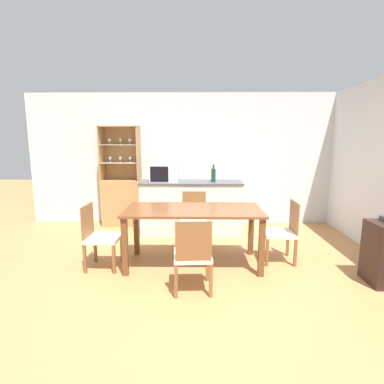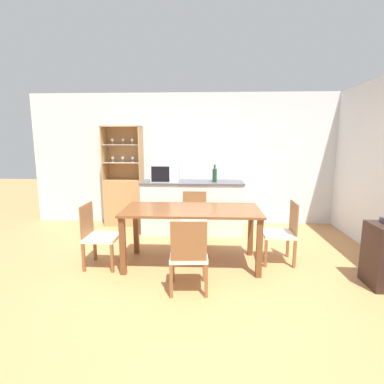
{
  "view_description": "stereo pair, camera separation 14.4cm",
  "coord_description": "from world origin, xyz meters",
  "px_view_note": "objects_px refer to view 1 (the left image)",
  "views": [
    {
      "loc": [
        -0.08,
        -3.32,
        1.67
      ],
      "look_at": [
        -0.16,
        1.22,
        0.87
      ],
      "focal_mm": 28.0,
      "sensor_mm": 36.0,
      "label": 1
    },
    {
      "loc": [
        0.06,
        -3.31,
        1.67
      ],
      "look_at": [
        -0.16,
        1.22,
        0.87
      ],
      "focal_mm": 28.0,
      "sensor_mm": 36.0,
      "label": 2
    }
  ],
  "objects_px": {
    "dining_chair_side_right_far": "(282,232)",
    "microwave": "(164,173)",
    "dining_chair_head_near": "(193,255)",
    "dining_chair_head_far": "(194,219)",
    "dining_chair_side_left_near": "(100,237)",
    "display_cabinet": "(122,196)",
    "dining_table": "(193,217)",
    "wine_bottle": "(213,175)"
  },
  "relations": [
    {
      "from": "microwave",
      "to": "wine_bottle",
      "type": "height_order",
      "value": "wine_bottle"
    },
    {
      "from": "dining_chair_side_right_far",
      "to": "dining_chair_head_near",
      "type": "bearing_deg",
      "value": 126.84
    },
    {
      "from": "dining_chair_side_right_far",
      "to": "microwave",
      "type": "relative_size",
      "value": 1.74
    },
    {
      "from": "display_cabinet",
      "to": "dining_chair_head_near",
      "type": "relative_size",
      "value": 2.27
    },
    {
      "from": "display_cabinet",
      "to": "microwave",
      "type": "xyz_separation_m",
      "value": [
        0.89,
        -0.5,
        0.5
      ]
    },
    {
      "from": "dining_chair_side_left_near",
      "to": "wine_bottle",
      "type": "distance_m",
      "value": 2.24
    },
    {
      "from": "dining_table",
      "to": "display_cabinet",
      "type": "bearing_deg",
      "value": 126.85
    },
    {
      "from": "dining_chair_head_near",
      "to": "microwave",
      "type": "xyz_separation_m",
      "value": [
        -0.53,
        2.13,
        0.66
      ]
    },
    {
      "from": "dining_chair_side_right_far",
      "to": "wine_bottle",
      "type": "height_order",
      "value": "wine_bottle"
    },
    {
      "from": "dining_chair_side_right_far",
      "to": "dining_chair_side_left_near",
      "type": "relative_size",
      "value": 1.0
    },
    {
      "from": "display_cabinet",
      "to": "dining_chair_side_left_near",
      "type": "relative_size",
      "value": 2.27
    },
    {
      "from": "dining_chair_head_near",
      "to": "dining_chair_head_far",
      "type": "bearing_deg",
      "value": 86.47
    },
    {
      "from": "wine_bottle",
      "to": "dining_chair_head_near",
      "type": "bearing_deg",
      "value": -99.01
    },
    {
      "from": "display_cabinet",
      "to": "microwave",
      "type": "distance_m",
      "value": 1.14
    },
    {
      "from": "microwave",
      "to": "dining_table",
      "type": "bearing_deg",
      "value": -69.18
    },
    {
      "from": "dining_chair_side_left_near",
      "to": "microwave",
      "type": "height_order",
      "value": "microwave"
    },
    {
      "from": "dining_table",
      "to": "dining_chair_side_left_near",
      "type": "relative_size",
      "value": 2.12
    },
    {
      "from": "dining_chair_head_far",
      "to": "dining_chair_side_left_near",
      "type": "relative_size",
      "value": 1.0
    },
    {
      "from": "dining_chair_head_near",
      "to": "wine_bottle",
      "type": "height_order",
      "value": "wine_bottle"
    },
    {
      "from": "dining_table",
      "to": "microwave",
      "type": "relative_size",
      "value": 3.69
    },
    {
      "from": "display_cabinet",
      "to": "dining_chair_head_far",
      "type": "height_order",
      "value": "display_cabinet"
    },
    {
      "from": "dining_chair_head_near",
      "to": "wine_bottle",
      "type": "relative_size",
      "value": 2.76
    },
    {
      "from": "display_cabinet",
      "to": "dining_chair_side_left_near",
      "type": "bearing_deg",
      "value": -84.33
    },
    {
      "from": "display_cabinet",
      "to": "dining_chair_head_near",
      "type": "height_order",
      "value": "display_cabinet"
    },
    {
      "from": "display_cabinet",
      "to": "wine_bottle",
      "type": "relative_size",
      "value": 6.27
    },
    {
      "from": "dining_chair_head_near",
      "to": "dining_chair_side_right_far",
      "type": "relative_size",
      "value": 1.0
    },
    {
      "from": "dining_table",
      "to": "dining_chair_side_right_far",
      "type": "height_order",
      "value": "dining_chair_side_right_far"
    },
    {
      "from": "wine_bottle",
      "to": "display_cabinet",
      "type": "bearing_deg",
      "value": 162.99
    },
    {
      "from": "dining_chair_head_far",
      "to": "dining_table",
      "type": "bearing_deg",
      "value": 90.77
    },
    {
      "from": "dining_chair_head_near",
      "to": "microwave",
      "type": "distance_m",
      "value": 2.29
    },
    {
      "from": "dining_chair_head_far",
      "to": "microwave",
      "type": "distance_m",
      "value": 1.07
    },
    {
      "from": "dining_table",
      "to": "dining_chair_head_near",
      "type": "distance_m",
      "value": 0.78
    },
    {
      "from": "dining_chair_side_left_near",
      "to": "wine_bottle",
      "type": "height_order",
      "value": "wine_bottle"
    },
    {
      "from": "display_cabinet",
      "to": "dining_table",
      "type": "relative_size",
      "value": 1.07
    },
    {
      "from": "dining_table",
      "to": "dining_chair_head_near",
      "type": "xyz_separation_m",
      "value": [
        0.0,
        -0.74,
        -0.24
      ]
    },
    {
      "from": "dining_chair_side_left_near",
      "to": "display_cabinet",
      "type": "bearing_deg",
      "value": -172.98
    },
    {
      "from": "microwave",
      "to": "wine_bottle",
      "type": "bearing_deg",
      "value": -2.14
    },
    {
      "from": "dining_chair_head_far",
      "to": "wine_bottle",
      "type": "distance_m",
      "value": 0.95
    },
    {
      "from": "display_cabinet",
      "to": "dining_chair_side_right_far",
      "type": "distance_m",
      "value": 3.18
    },
    {
      "from": "dining_chair_side_left_near",
      "to": "microwave",
      "type": "relative_size",
      "value": 1.74
    },
    {
      "from": "dining_chair_head_near",
      "to": "dining_chair_head_far",
      "type": "height_order",
      "value": "same"
    },
    {
      "from": "dining_chair_head_far",
      "to": "dining_chair_side_left_near",
      "type": "xyz_separation_m",
      "value": [
        -1.22,
        -0.86,
        0.0
      ]
    }
  ]
}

